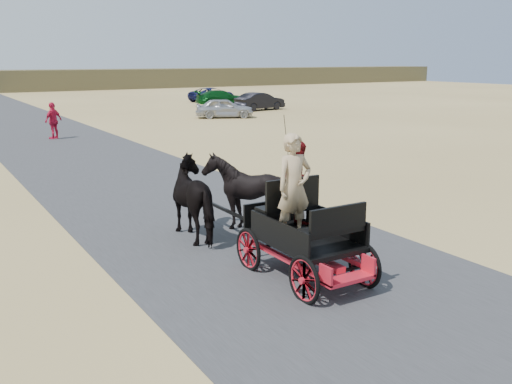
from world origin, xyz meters
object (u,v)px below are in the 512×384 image
horse_right (244,192)px  horse_left (199,198)px  car_a (224,108)px  car_d (212,95)px  pedestrian (53,121)px  car_c (222,98)px  car_b (260,101)px  carriage (304,257)px

horse_right → horse_left: bearing=0.0°
car_a → car_d: (5.86, 13.21, -0.02)m
horse_left → car_d: horse_left is taller
horse_left → horse_right: (1.10, 0.00, 0.00)m
pedestrian → car_c: bearing=-175.2°
car_b → car_d: size_ratio=0.90×
horse_right → pedestrian: (-0.30, 17.32, 0.01)m
car_b → car_c: 5.14m
carriage → pedestrian: size_ratio=1.39×
pedestrian → car_b: (16.40, 8.05, -0.22)m
pedestrian → car_b: size_ratio=0.44×
horse_left → horse_right: bearing=-180.0°
carriage → car_c: car_c is taller
car_b → car_c: size_ratio=0.92×
horse_right → car_c: 34.29m
pedestrian → car_b: 18.27m
car_d → car_c: bearing=147.9°
car_b → horse_left: bearing=136.4°
horse_left → car_a: horse_left is taller
pedestrian → car_a: pedestrian is taller
car_b → car_c: bearing=-4.6°
horse_left → car_c: (16.77, 30.50, -0.23)m
pedestrian → car_d: bearing=-169.2°
car_d → horse_left: bearing=137.9°
car_b → car_d: (0.99, 9.64, -0.04)m
car_c → horse_left: bearing=165.0°
car_b → car_d: car_b is taller
horse_right → car_b: bearing=-122.4°
carriage → horse_left: size_ratio=1.20×
pedestrian → car_c: size_ratio=0.41×
car_a → car_d: size_ratio=0.85×
car_a → car_d: 14.45m
horse_right → car_c: bearing=-117.2°
horse_left → pedestrian: 17.34m
horse_left → car_a: 25.05m
carriage → car_a: car_a is taller
pedestrian → car_b: pedestrian is taller
carriage → car_a: (11.77, 24.81, 0.27)m
car_b → car_d: 9.69m
horse_left → pedestrian: pedestrian is taller
car_c → car_d: (1.42, 4.52, -0.01)m
horse_left → horse_right: size_ratio=1.18×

